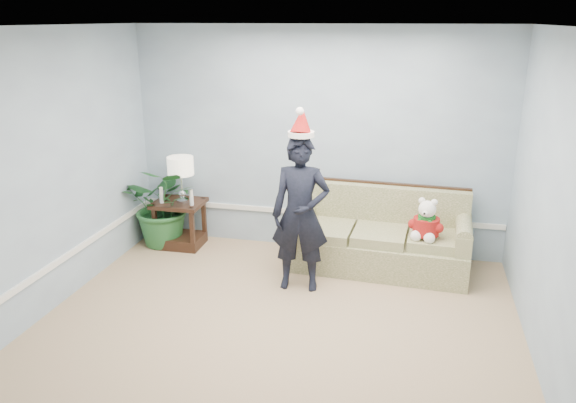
% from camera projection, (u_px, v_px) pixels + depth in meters
% --- Properties ---
extents(room_shell, '(4.54, 5.04, 2.74)m').
position_uv_depth(room_shell, '(260.00, 207.00, 4.40)').
color(room_shell, tan).
rests_on(room_shell, ground).
extents(wainscot_trim, '(4.49, 4.99, 0.06)m').
position_uv_depth(wainscot_trim, '(186.00, 244.00, 6.02)').
color(wainscot_trim, white).
rests_on(wainscot_trim, room_shell).
extents(sofa, '(2.01, 0.94, 0.92)m').
position_uv_depth(sofa, '(380.00, 240.00, 6.46)').
color(sofa, '#57652F').
rests_on(sofa, room_shell).
extents(side_table, '(0.61, 0.52, 0.59)m').
position_uv_depth(side_table, '(180.00, 228.00, 7.08)').
color(side_table, '#341D13').
rests_on(side_table, room_shell).
extents(table_lamp, '(0.32, 0.32, 0.57)m').
position_uv_depth(table_lamp, '(181.00, 168.00, 6.82)').
color(table_lamp, silver).
rests_on(table_lamp, side_table).
extents(candle_pair, '(0.45, 0.05, 0.20)m').
position_uv_depth(candle_pair, '(176.00, 197.00, 6.85)').
color(candle_pair, silver).
rests_on(candle_pair, side_table).
extents(houseplant, '(0.99, 0.87, 1.05)m').
position_uv_depth(houseplant, '(165.00, 205.00, 7.03)').
color(houseplant, '#235E2C').
rests_on(houseplant, room_shell).
extents(man, '(0.64, 0.45, 1.65)m').
position_uv_depth(man, '(300.00, 214.00, 5.81)').
color(man, black).
rests_on(man, room_shell).
extents(santa_hat, '(0.28, 0.31, 0.31)m').
position_uv_depth(santa_hat, '(301.00, 123.00, 5.52)').
color(santa_hat, white).
rests_on(santa_hat, man).
extents(teddy_bear, '(0.34, 0.35, 0.46)m').
position_uv_depth(teddy_bear, '(426.00, 224.00, 6.04)').
color(teddy_bear, white).
rests_on(teddy_bear, sofa).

